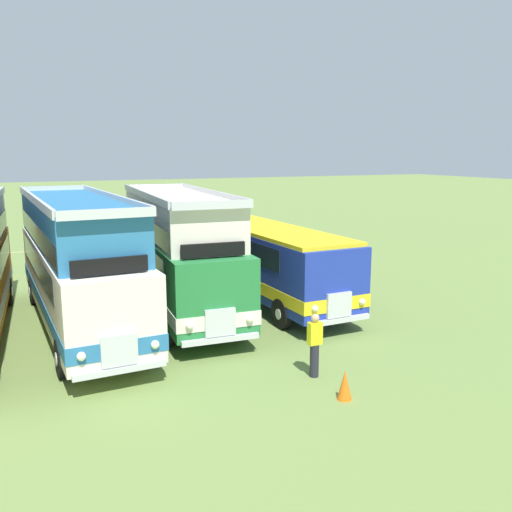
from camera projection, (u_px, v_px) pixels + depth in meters
ground_plane at (81, 327)px, 18.62m from camera, size 200.00×200.00×0.00m
bus_third_in_row at (77, 259)px, 18.22m from camera, size 3.08×11.64×4.52m
bus_fourth_in_row at (179, 250)px, 19.97m from camera, size 3.13×10.18×4.52m
bus_fifth_in_row at (267, 258)px, 21.52m from camera, size 2.88×9.96×2.99m
cone_near_end at (345, 385)px, 13.10m from camera, size 0.36×0.36×0.73m
marshal_person at (315, 345)px, 14.35m from camera, size 0.36×0.24×1.73m
rope_fence_line at (55, 254)px, 28.08m from camera, size 20.49×0.08×1.05m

